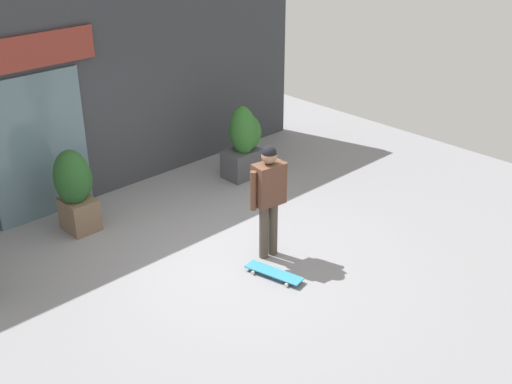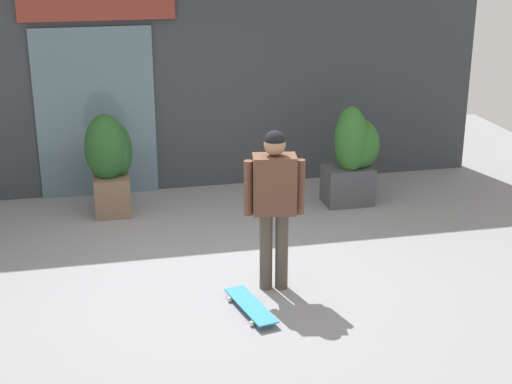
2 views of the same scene
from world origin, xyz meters
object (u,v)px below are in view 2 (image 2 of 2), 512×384
at_px(planter_box_left, 111,159).
at_px(planter_box_right, 353,153).
at_px(skateboard, 251,306).
at_px(skateboarder, 274,194).

height_order(planter_box_left, planter_box_right, planter_box_right).
distance_m(skateboard, planter_box_left, 3.31).
relative_size(skateboarder, planter_box_left, 1.28).
height_order(skateboard, planter_box_right, planter_box_right).
bearing_deg(planter_box_right, skateboard, -125.99).
distance_m(skateboarder, planter_box_right, 2.79).
bearing_deg(skateboard, planter_box_left, -171.11).
bearing_deg(skateboard, planter_box_right, 131.77).
bearing_deg(planter_box_right, skateboarder, -125.77).
bearing_deg(skateboarder, planter_box_left, -140.98).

